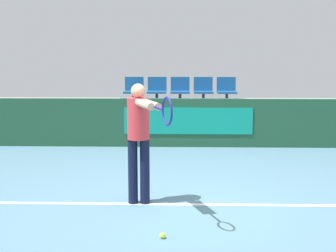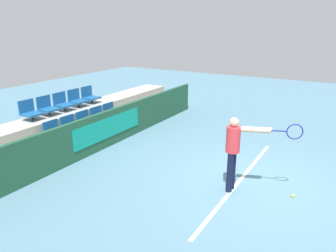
{
  "view_description": "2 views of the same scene",
  "coord_description": "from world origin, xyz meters",
  "views": [
    {
      "loc": [
        0.03,
        -5.83,
        1.99
      ],
      "look_at": [
        -0.2,
        2.28,
        0.76
      ],
      "focal_mm": 50.0,
      "sensor_mm": 36.0,
      "label": 1
    },
    {
      "loc": [
        -6.67,
        -1.75,
        3.45
      ],
      "look_at": [
        -0.13,
        2.09,
        1.05
      ],
      "focal_mm": 35.0,
      "sensor_mm": 36.0,
      "label": 2
    }
  ],
  "objects": [
    {
      "name": "stadium_chair_7",
      "position": [
        0.0,
        5.84,
        1.15
      ],
      "size": [
        0.47,
        0.46,
        0.55
      ],
      "color": "#333333",
      "rests_on": "bleacher_tier_middle"
    },
    {
      "name": "bleacher_tier_middle",
      "position": [
        0.0,
        5.72,
        0.45
      ],
      "size": [
        9.95,
        0.89,
        0.91
      ],
      "color": "#ADA89E",
      "rests_on": "ground"
    },
    {
      "name": "ground_plane",
      "position": [
        0.0,
        0.0,
        0.0
      ],
      "size": [
        30.0,
        30.0,
        0.0
      ],
      "primitive_type": "plane",
      "color": "slate"
    },
    {
      "name": "stadium_chair_4",
      "position": [
        1.16,
        4.94,
        0.7
      ],
      "size": [
        0.47,
        0.46,
        0.55
      ],
      "color": "#333333",
      "rests_on": "bleacher_tier_front"
    },
    {
      "name": "stadium_chair_3",
      "position": [
        0.58,
        4.94,
        0.7
      ],
      "size": [
        0.47,
        0.46,
        0.55
      ],
      "color": "#333333",
      "rests_on": "bleacher_tier_front"
    },
    {
      "name": "bleacher_tier_front",
      "position": [
        0.0,
        4.82,
        0.23
      ],
      "size": [
        9.95,
        0.89,
        0.45
      ],
      "color": "#ADA89E",
      "rests_on": "ground"
    },
    {
      "name": "stadium_chair_9",
      "position": [
        1.16,
        5.84,
        1.15
      ],
      "size": [
        0.47,
        0.46,
        0.55
      ],
      "color": "#333333",
      "rests_on": "bleacher_tier_middle"
    },
    {
      "name": "court_baseline",
      "position": [
        0.0,
        0.25,
        0.0
      ],
      "size": [
        5.08,
        0.08,
        0.01
      ],
      "color": "white",
      "rests_on": "ground"
    },
    {
      "name": "stadium_chair_6",
      "position": [
        -0.58,
        5.84,
        1.15
      ],
      "size": [
        0.47,
        0.46,
        0.55
      ],
      "color": "#333333",
      "rests_on": "bleacher_tier_middle"
    },
    {
      "name": "stadium_chair_2",
      "position": [
        0.0,
        4.94,
        0.7
      ],
      "size": [
        0.47,
        0.46,
        0.55
      ],
      "color": "#333333",
      "rests_on": "bleacher_tier_front"
    },
    {
      "name": "stadium_chair_0",
      "position": [
        -1.16,
        4.94,
        0.7
      ],
      "size": [
        0.47,
        0.46,
        0.55
      ],
      "color": "#333333",
      "rests_on": "bleacher_tier_front"
    },
    {
      "name": "stadium_chair_1",
      "position": [
        -0.58,
        4.94,
        0.7
      ],
      "size": [
        0.47,
        0.46,
        0.55
      ],
      "color": "#333333",
      "rests_on": "bleacher_tier_front"
    },
    {
      "name": "stadium_chair_8",
      "position": [
        0.58,
        5.84,
        1.15
      ],
      "size": [
        0.47,
        0.46,
        0.55
      ],
      "color": "#333333",
      "rests_on": "bleacher_tier_middle"
    },
    {
      "name": "tennis_ball",
      "position": [
        -0.17,
        -0.94,
        0.03
      ],
      "size": [
        0.07,
        0.07,
        0.07
      ],
      "color": "#CCDB33",
      "rests_on": "ground"
    },
    {
      "name": "stadium_chair_5",
      "position": [
        -1.16,
        5.84,
        1.15
      ],
      "size": [
        0.47,
        0.46,
        0.55
      ],
      "color": "#333333",
      "rests_on": "bleacher_tier_middle"
    },
    {
      "name": "barrier_wall",
      "position": [
        0.0,
        4.3,
        0.53
      ],
      "size": [
        10.35,
        0.14,
        1.06
      ],
      "color": "#1E4C33",
      "rests_on": "ground"
    },
    {
      "name": "tennis_player",
      "position": [
        -0.51,
        0.22,
        0.99
      ],
      "size": [
        0.63,
        1.41,
        1.63
      ],
      "rotation": [
        0.0,
        0.0,
        0.36
      ],
      "color": "black",
      "rests_on": "ground"
    }
  ]
}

